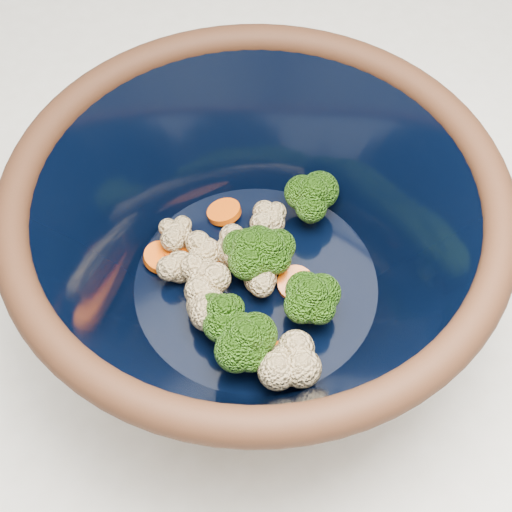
# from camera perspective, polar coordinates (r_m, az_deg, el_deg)

# --- Properties ---
(counter) EXTENTS (1.20, 1.20, 0.90)m
(counter) POSITION_cam_1_polar(r_m,az_deg,el_deg) (1.04, 2.13, -17.75)
(counter) COLOR silver
(counter) RESTS_ON ground
(mixing_bowl) EXTENTS (0.45, 0.45, 0.16)m
(mixing_bowl) POSITION_cam_1_polar(r_m,az_deg,el_deg) (0.55, 0.00, 0.92)
(mixing_bowl) COLOR black
(mixing_bowl) RESTS_ON counter
(vegetable_pile) EXTENTS (0.17, 0.19, 0.05)m
(vegetable_pile) POSITION_cam_1_polar(r_m,az_deg,el_deg) (0.57, -0.19, -1.39)
(vegetable_pile) COLOR #608442
(vegetable_pile) RESTS_ON mixing_bowl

